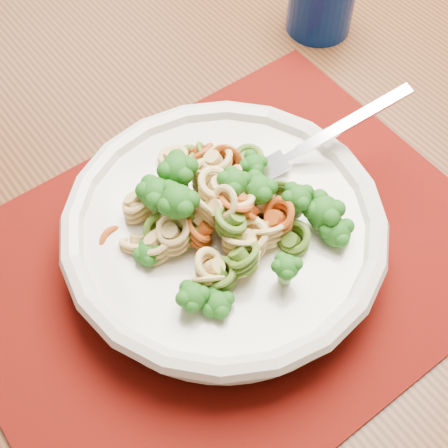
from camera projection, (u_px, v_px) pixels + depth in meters
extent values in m
cube|color=#4E341A|center=(197.00, 144.00, 1.54)|extent=(4.00, 4.00, 0.01)
cube|color=#583318|center=(145.00, 199.00, 0.61)|extent=(1.68, 1.38, 0.04)
cube|color=#583318|center=(320.00, 18.00, 1.30)|extent=(0.09, 0.09, 0.66)
cube|color=#540E03|center=(229.00, 262.00, 0.54)|extent=(0.54, 0.48, 0.00)
cylinder|color=beige|center=(224.00, 246.00, 0.55)|extent=(0.12, 0.12, 0.01)
cylinder|color=beige|center=(224.00, 234.00, 0.53)|extent=(0.25, 0.25, 0.03)
torus|color=beige|center=(224.00, 223.00, 0.52)|extent=(0.27, 0.27, 0.02)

